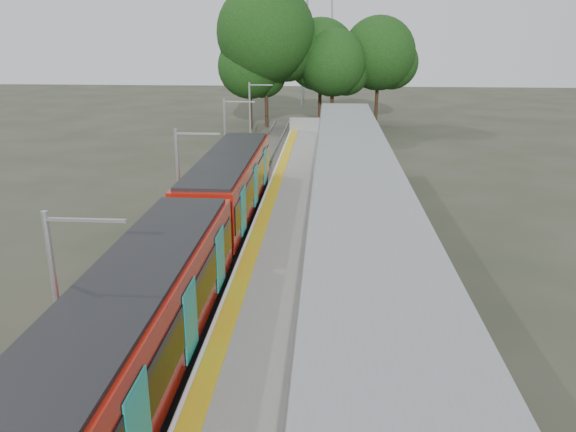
% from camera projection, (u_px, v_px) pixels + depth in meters
% --- Properties ---
extents(trackbed, '(3.00, 70.00, 0.24)m').
position_uv_depth(trackbed, '(224.00, 234.00, 27.23)').
color(trackbed, '#59544C').
rests_on(trackbed, ground).
extents(platform, '(6.00, 50.00, 1.00)m').
position_uv_depth(platform, '(317.00, 229.00, 26.81)').
color(platform, gray).
rests_on(platform, ground).
extents(tactile_strip, '(0.60, 50.00, 0.02)m').
position_uv_depth(tactile_strip, '(263.00, 218.00, 26.82)').
color(tactile_strip, yellow).
rests_on(tactile_strip, platform).
extents(end_fence, '(6.00, 0.10, 1.20)m').
position_uv_depth(end_fence, '(323.00, 124.00, 50.11)').
color(end_fence, '#9EA0A5').
rests_on(end_fence, platform).
extents(train, '(2.74, 27.60, 3.62)m').
position_uv_depth(train, '(199.00, 232.00, 21.83)').
color(train, black).
rests_on(train, ground).
extents(canopy, '(3.27, 38.00, 3.66)m').
position_uv_depth(canopy, '(357.00, 174.00, 21.94)').
color(canopy, '#9EA0A5').
rests_on(canopy, platform).
extents(tree_cluster, '(19.81, 11.95, 14.16)m').
position_uv_depth(tree_cluster, '(305.00, 49.00, 55.79)').
color(tree_cluster, '#382316').
rests_on(tree_cluster, ground).
extents(catenary_masts, '(2.08, 48.16, 5.40)m').
position_uv_depth(catenary_masts, '(180.00, 183.00, 25.53)').
color(catenary_masts, '#9EA0A5').
rests_on(catenary_masts, ground).
extents(bench_mid, '(0.85, 1.51, 0.99)m').
position_uv_depth(bench_mid, '(371.00, 233.00, 23.31)').
color(bench_mid, '#0F144B').
rests_on(bench_mid, platform).
extents(bench_far, '(1.05, 1.71, 1.12)m').
position_uv_depth(bench_far, '(370.00, 198.00, 27.89)').
color(bench_far, '#0F144B').
rests_on(bench_far, platform).
extents(info_pillar_far, '(0.42, 0.42, 1.87)m').
position_uv_depth(info_pillar_far, '(366.00, 227.00, 23.18)').
color(info_pillar_far, beige).
rests_on(info_pillar_far, platform).
extents(litter_bin, '(0.42, 0.42, 0.83)m').
position_uv_depth(litter_bin, '(338.00, 273.00, 19.70)').
color(litter_bin, '#9EA0A5').
rests_on(litter_bin, platform).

